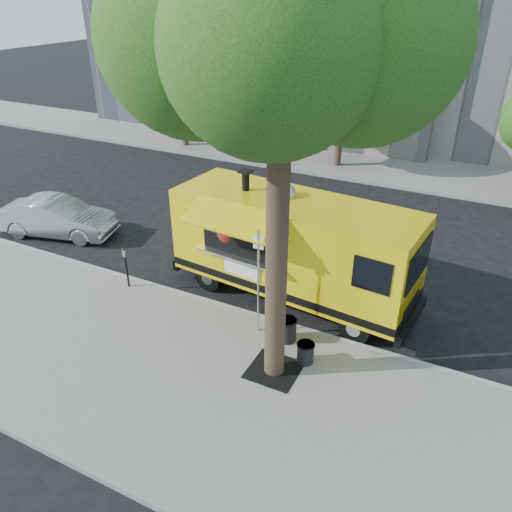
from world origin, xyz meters
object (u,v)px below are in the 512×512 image
at_px(food_truck, 292,246).
at_px(parking_meter, 126,263).
at_px(sign_post, 258,276).
at_px(trash_bin_right, 287,329).
at_px(far_tree_a, 181,79).
at_px(sedan, 58,217).
at_px(street_tree, 282,7).
at_px(far_tree_b, 343,91).
at_px(trash_bin_left, 305,352).

bearing_deg(food_truck, parking_meter, -151.58).
bearing_deg(sign_post, trash_bin_right, -1.67).
bearing_deg(sign_post, far_tree_a, 129.83).
distance_m(food_truck, trash_bin_right, 2.61).
relative_size(food_truck, sedan, 1.77).
relative_size(sign_post, trash_bin_right, 4.75).
xyz_separation_m(street_tree, food_truck, (-1.02, 3.37, -6.29)).
distance_m(far_tree_a, sedan, 12.32).
bearing_deg(street_tree, sedan, 162.10).
xyz_separation_m(street_tree, far_tree_b, (-3.60, 15.50, -4.18)).
bearing_deg(sedan, food_truck, -104.13).
xyz_separation_m(far_tree_a, sign_post, (11.55, -13.85, -1.93)).
bearing_deg(parking_meter, trash_bin_right, -2.38).
xyz_separation_m(far_tree_a, trash_bin_left, (13.15, -14.47, -3.34)).
relative_size(sign_post, parking_meter, 2.25).
bearing_deg(street_tree, parking_meter, 165.48).
height_order(trash_bin_left, trash_bin_right, trash_bin_right).
relative_size(far_tree_a, sedan, 1.25).
distance_m(far_tree_b, sign_post, 14.61).
relative_size(far_tree_a, trash_bin_left, 9.91).
bearing_deg(trash_bin_right, far_tree_b, 103.40).
xyz_separation_m(street_tree, sign_post, (-1.05, 1.25, -6.16)).
xyz_separation_m(sign_post, parking_meter, (-4.55, 0.20, -0.87)).
height_order(sign_post, parking_meter, sign_post).
bearing_deg(parking_meter, far_tree_b, 81.90).
bearing_deg(street_tree, sign_post, 130.03).
xyz_separation_m(sign_post, food_truck, (0.03, 2.12, -0.13)).
xyz_separation_m(parking_meter, sedan, (-4.83, 1.92, -0.27)).
bearing_deg(sign_post, trash_bin_left, -21.22).
xyz_separation_m(far_tree_b, sign_post, (2.55, -14.25, -1.98)).
distance_m(sign_post, parking_meter, 4.64).
height_order(sign_post, trash_bin_left, sign_post).
distance_m(sedan, trash_bin_left, 11.32).
xyz_separation_m(sedan, trash_bin_right, (10.23, -2.15, -0.22)).
distance_m(street_tree, parking_meter, 9.11).
height_order(far_tree_b, food_truck, far_tree_b).
xyz_separation_m(far_tree_b, trash_bin_left, (4.15, -14.87, -3.39)).
bearing_deg(parking_meter, food_truck, 22.75).
xyz_separation_m(street_tree, parking_meter, (-5.60, 1.45, -7.03)).
height_order(street_tree, far_tree_a, street_tree).
xyz_separation_m(far_tree_a, trash_bin_right, (12.40, -13.87, -3.29)).
height_order(street_tree, sedan, street_tree).
relative_size(street_tree, far_tree_a, 1.92).
relative_size(street_tree, trash_bin_right, 16.27).
bearing_deg(street_tree, far_tree_a, 129.84).
height_order(sign_post, sedan, sign_post).
bearing_deg(far_tree_a, food_truck, -45.38).
bearing_deg(sign_post, sedan, 167.26).
bearing_deg(parking_meter, sedan, 158.33).
distance_m(street_tree, trash_bin_left, 7.62).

